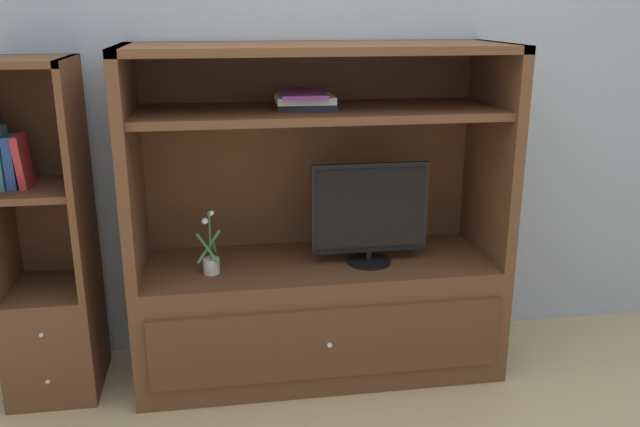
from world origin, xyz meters
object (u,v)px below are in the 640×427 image
(magazine_stack, at_px, (305,100))
(bookshelf_tall, at_px, (50,283))
(upright_book_row, at_px, (12,160))
(potted_plant, at_px, (211,259))
(tv_monitor, at_px, (370,213))
(media_console, at_px, (318,274))

(magazine_stack, height_order, bookshelf_tall, bookshelf_tall)
(bookshelf_tall, height_order, upright_book_row, bookshelf_tall)
(bookshelf_tall, bearing_deg, upright_book_row, -173.11)
(potted_plant, height_order, bookshelf_tall, bookshelf_tall)
(tv_monitor, relative_size, upright_book_row, 2.09)
(tv_monitor, height_order, bookshelf_tall, bookshelf_tall)
(magazine_stack, relative_size, bookshelf_tall, 0.21)
(potted_plant, relative_size, magazine_stack, 0.94)
(media_console, bearing_deg, bookshelf_tall, 179.94)
(magazine_stack, xyz_separation_m, upright_book_row, (-1.25, -0.00, -0.22))
(magazine_stack, bearing_deg, potted_plant, -169.19)
(potted_plant, bearing_deg, bookshelf_tall, 172.85)
(tv_monitor, bearing_deg, potted_plant, -178.63)
(potted_plant, xyz_separation_m, magazine_stack, (0.44, 0.08, 0.69))
(tv_monitor, bearing_deg, bookshelf_tall, 177.12)
(media_console, relative_size, magazine_stack, 5.45)
(tv_monitor, height_order, upright_book_row, upright_book_row)
(media_console, bearing_deg, magazine_stack, -175.45)
(media_console, distance_m, bookshelf_tall, 1.23)
(upright_book_row, bearing_deg, bookshelf_tall, 6.89)
(media_console, bearing_deg, potted_plant, -169.90)
(media_console, height_order, potted_plant, media_console)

